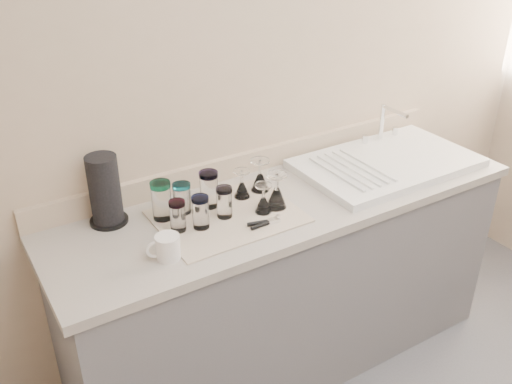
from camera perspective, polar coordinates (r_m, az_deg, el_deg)
counter_unit at (r=2.65m, az=3.02°, el=-8.95°), size 2.06×0.62×0.90m
sink_unit at (r=2.72m, az=12.91°, el=2.92°), size 0.82×0.50×0.22m
dish_towel at (r=2.25m, az=-2.87°, el=-2.43°), size 0.55×0.42×0.01m
tumbler_teal at (r=2.22m, az=-9.44°, el=-0.82°), size 0.08×0.08×0.16m
tumbler_cyan at (r=2.26m, az=-7.29°, el=-0.59°), size 0.06×0.06×0.13m
tumbler_purple at (r=2.29m, az=-4.72°, el=0.30°), size 0.08×0.08×0.15m
tumbler_magenta at (r=2.15m, az=-7.83°, el=-2.35°), size 0.06×0.06×0.12m
tumbler_blue at (r=2.15m, az=-5.56°, el=-1.99°), size 0.07×0.07×0.13m
tumbler_lavender at (r=2.21m, az=-3.18°, el=-1.00°), size 0.06×0.06×0.13m
tumbler_extra at (r=2.26m, az=-7.54°, el=-0.59°), size 0.06×0.06×0.12m
goblet_back_left at (r=2.36m, az=-1.41°, el=0.41°), size 0.07×0.07×0.12m
goblet_back_right at (r=2.41m, az=0.41°, el=1.22°), size 0.08×0.08×0.14m
goblet_front_left at (r=2.25m, az=0.73°, el=-1.07°), size 0.07×0.07×0.12m
goblet_front_right at (r=2.33m, az=2.08°, el=-0.04°), size 0.07×0.07×0.12m
goblet_extra at (r=2.28m, az=2.07°, el=-0.40°), size 0.08×0.08×0.15m
can_opener at (r=2.19m, az=0.86°, el=-3.10°), size 0.13×0.05×0.02m
white_mug at (r=2.02m, az=-8.89°, el=-5.48°), size 0.13×0.10×0.09m
paper_towel_roll at (r=2.23m, az=-14.87°, el=0.10°), size 0.15×0.15×0.28m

